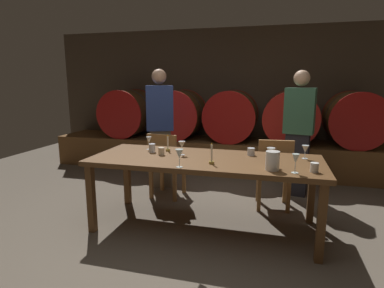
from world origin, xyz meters
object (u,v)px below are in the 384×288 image
object	(u,v)px
wine_barrel_center	(231,116)
cup_far_right	(314,167)
wine_glass_center_left	(179,154)
wine_barrel_right	(290,117)
candle_right	(212,158)
chair_left	(165,162)
guest_left	(160,128)
pitcher	(272,161)
guest_right	(298,133)
chair_right	(274,171)
wine_glass_far_right	(305,149)
wine_barrel_left	(179,114)
cup_center_right	(251,152)
wine_glass_center_right	(271,153)
wine_glass_left	(182,145)
wine_glass_right	(296,159)
cup_center_left	(161,151)
wine_barrel_far_left	(128,113)
wine_barrel_far_right	(354,119)
dining_table	(205,164)
candle_left	(168,147)
wine_glass_far_left	(149,140)
cup_far_left	(152,148)

from	to	relation	value
wine_barrel_center	cup_far_right	world-z (taller)	wine_barrel_center
wine_glass_center_left	cup_far_right	world-z (taller)	wine_glass_center_left
wine_barrel_right	candle_right	xyz separation A→B (m)	(-0.80, -2.54, -0.14)
chair_left	guest_left	bearing A→B (deg)	-57.25
pitcher	guest_right	bearing A→B (deg)	78.97
chair_right	wine_glass_far_right	world-z (taller)	wine_glass_far_right
wine_barrel_left	cup_center_right	size ratio (longest dim) A/B	11.00
wine_glass_center_right	cup_center_right	bearing A→B (deg)	117.85
chair_left	wine_glass_left	distance (m)	0.87
wine_barrel_center	cup_center_right	bearing A→B (deg)	-76.14
wine_glass_right	cup_far_right	xyz separation A→B (m)	(0.16, 0.07, -0.08)
cup_center_left	wine_barrel_right	bearing A→B (deg)	58.84
wine_barrel_far_left	wine_glass_center_left	distance (m)	3.31
wine_barrel_far_right	chair_right	xyz separation A→B (m)	(-1.18, -1.63, -0.47)
wine_barrel_far_right	chair_right	distance (m)	2.07
wine_glass_center_left	wine_glass_far_right	bearing A→B (deg)	29.46
wine_barrel_center	wine_glass_center_left	bearing A→B (deg)	-91.81
wine_barrel_right	wine_glass_center_left	bearing A→B (deg)	-111.21
wine_glass_center_left	wine_glass_right	world-z (taller)	same
wine_barrel_far_right	cup_center_right	world-z (taller)	wine_barrel_far_right
guest_right	wine_glass_center_left	distance (m)	2.07
chair_left	dining_table	bearing A→B (deg)	138.44
guest_right	candle_left	xyz separation A→B (m)	(-1.47, -1.10, -0.05)
chair_right	candle_right	xyz separation A→B (m)	(-0.59, -0.91, 0.33)
chair_right	candle_left	bearing A→B (deg)	16.42
chair_right	wine_glass_center_left	distance (m)	1.45
chair_left	wine_glass_far_left	bearing A→B (deg)	91.55
wine_glass_left	cup_far_left	xyz separation A→B (m)	(-0.36, 0.04, -0.06)
wine_glass_center_left	cup_center_left	xyz separation A→B (m)	(-0.34, 0.43, -0.08)
wine_barrel_left	wine_glass_far_right	bearing A→B (deg)	-46.25
guest_left	wine_glass_far_right	distance (m)	2.14
wine_barrel_far_right	cup_center_right	bearing A→B (deg)	-124.63
wine_barrel_far_left	guest_left	xyz separation A→B (m)	(1.08, -1.17, -0.08)
wine_barrel_left	cup_far_right	size ratio (longest dim) A/B	10.34
wine_barrel_far_right	guest_right	xyz separation A→B (m)	(-0.89, -1.01, -0.09)
guest_left	chair_right	bearing A→B (deg)	142.12
candle_right	wine_glass_center_left	xyz separation A→B (m)	(-0.26, -0.20, 0.06)
wine_glass_center_right	dining_table	bearing A→B (deg)	167.33
wine_barrel_far_right	wine_glass_left	size ratio (longest dim) A/B	5.79
chair_left	cup_far_right	world-z (taller)	chair_left
dining_table	guest_right	distance (m)	1.65
dining_table	chair_right	size ratio (longest dim) A/B	2.69
wine_barrel_right	wine_glass_far_right	world-z (taller)	wine_barrel_right
candle_right	wine_glass_right	size ratio (longest dim) A/B	1.26
chair_right	wine_glass_far_right	distance (m)	0.66
wine_glass_right	cup_far_left	bearing A→B (deg)	163.58
cup_far_left	cup_far_right	bearing A→B (deg)	-12.54
wine_glass_right	wine_barrel_right	bearing A→B (deg)	89.08
guest_right	cup_center_left	world-z (taller)	guest_right
chair_left	candle_right	xyz separation A→B (m)	(0.81, -0.94, 0.33)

